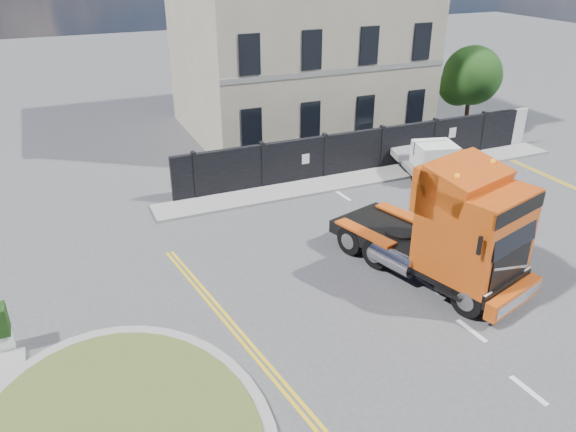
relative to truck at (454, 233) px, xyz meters
name	(u,v)px	position (x,y,z in m)	size (l,w,h in m)	color
ground	(340,300)	(-3.64, 0.47, -1.77)	(120.00, 120.00, 0.00)	#424244
hoarding_fence	(373,150)	(2.91, 9.47, -0.77)	(18.80, 0.25, 2.00)	black
georgian_building	(297,24)	(2.36, 16.97, 4.00)	(12.30, 10.30, 12.80)	#B8B092
tree	(469,78)	(10.74, 12.56, 1.28)	(3.20, 3.20, 4.80)	#382619
pavement_far	(371,176)	(2.36, 8.57, -1.71)	(20.00, 1.60, 0.12)	gray
truck	(454,233)	(0.00, 0.00, 0.00)	(4.21, 7.01, 3.95)	black
flatbed_pickup	(427,158)	(4.66, 7.65, -0.81)	(2.68, 4.59, 1.78)	slate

